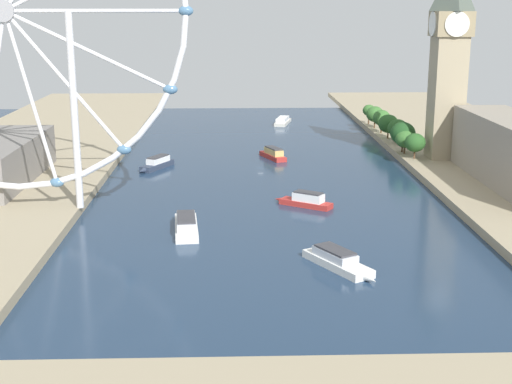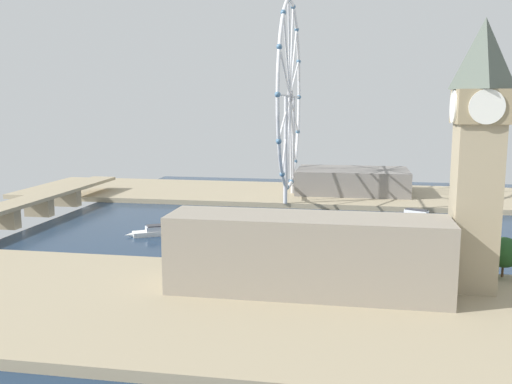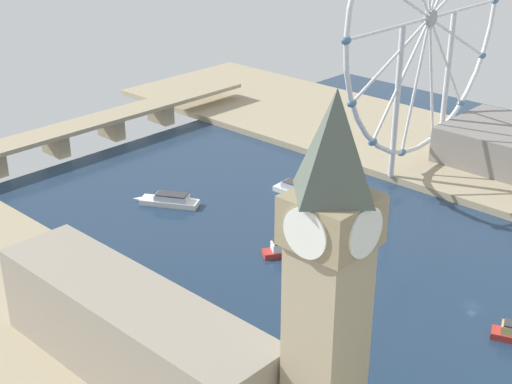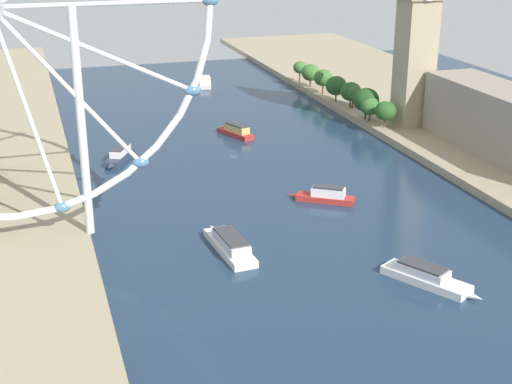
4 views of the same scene
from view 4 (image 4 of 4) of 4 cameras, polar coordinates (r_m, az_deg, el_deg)
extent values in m
plane|color=#1E334C|center=(296.57, -1.73, 3.20)|extent=(386.95, 386.95, 0.00)
cube|color=tan|center=(340.60, 16.18, 4.95)|extent=(90.00, 520.00, 3.00)
cube|color=tan|center=(325.09, 12.13, 9.67)|extent=(13.59, 13.59, 53.04)
cube|color=gray|center=(292.27, 18.94, 4.94)|extent=(22.00, 87.73, 24.57)
cylinder|color=#513823|center=(408.67, 3.38, 8.82)|extent=(0.80, 0.80, 4.99)
ellipsoid|color=#386B2D|center=(407.61, 3.40, 9.57)|extent=(7.28, 7.28, 6.55)
cylinder|color=#513823|center=(395.94, 4.20, 8.34)|extent=(0.80, 0.80, 3.91)
ellipsoid|color=#386B2D|center=(394.75, 4.22, 9.17)|extent=(9.67, 9.67, 8.70)
cylinder|color=#513823|center=(381.06, 5.16, 7.87)|extent=(0.80, 0.80, 4.48)
ellipsoid|color=#386B2D|center=(379.80, 5.19, 8.75)|extent=(9.31, 9.31, 8.38)
cylinder|color=#513823|center=(366.32, 6.17, 7.24)|extent=(0.80, 0.80, 3.52)
ellipsoid|color=#285623|center=(365.01, 6.20, 8.14)|extent=(10.39, 10.39, 9.35)
cylinder|color=#513823|center=(355.37, 7.28, 6.78)|extent=(0.80, 0.80, 3.55)
ellipsoid|color=#285623|center=(354.06, 7.32, 7.68)|extent=(9.86, 9.86, 8.87)
cylinder|color=#513823|center=(353.84, 7.45, 6.78)|extent=(0.80, 0.80, 4.34)
ellipsoid|color=#386B2D|center=(352.60, 7.49, 7.63)|extent=(8.09, 8.09, 7.28)
cylinder|color=#513823|center=(331.84, 8.73, 5.69)|extent=(0.80, 0.80, 3.25)
ellipsoid|color=#386B2D|center=(330.55, 8.78, 6.57)|extent=(9.01, 9.01, 8.11)
cylinder|color=#513823|center=(335.24, 8.42, 5.93)|extent=(0.80, 0.80, 4.04)
ellipsoid|color=#1E471E|center=(333.64, 8.48, 7.04)|extent=(11.61, 11.61, 10.45)
cylinder|color=#513823|center=(322.90, 9.89, 5.23)|extent=(0.80, 0.80, 3.49)
ellipsoid|color=#285623|center=(321.53, 9.95, 6.16)|extent=(9.19, 9.19, 8.27)
cylinder|color=silver|center=(202.44, -11.60, 14.04)|extent=(56.63, 1.23, 1.23)
cylinder|color=silver|center=(203.84, -12.14, 10.55)|extent=(51.56, 1.23, 25.68)
cylinder|color=silver|center=(205.14, -14.13, 7.64)|extent=(36.27, 1.23, 45.04)
cylinder|color=silver|center=(206.10, -17.16, 5.84)|extent=(13.80, 1.23, 55.49)
ellipsoid|color=teal|center=(207.37, -3.56, 14.55)|extent=(4.80, 3.20, 3.20)
ellipsoid|color=teal|center=(210.10, -4.91, 7.80)|extent=(4.80, 3.20, 3.20)
ellipsoid|color=teal|center=(212.62, -8.88, 2.27)|extent=(4.80, 3.20, 3.20)
ellipsoid|color=teal|center=(214.45, -14.72, -1.13)|extent=(4.80, 3.20, 3.20)
cylinder|color=silver|center=(207.58, -13.30, 5.06)|extent=(2.40, 2.40, 63.90)
cube|color=beige|center=(415.51, -3.95, 8.36)|extent=(11.93, 24.74, 1.86)
cone|color=beige|center=(429.08, -3.96, 8.75)|extent=(2.81, 4.61, 1.86)
cube|color=white|center=(413.92, -3.96, 8.61)|extent=(9.28, 17.70, 2.28)
cube|color=#B22D28|center=(244.41, 5.36, -0.51)|extent=(18.67, 14.83, 1.93)
cone|color=#B22D28|center=(246.50, 2.85, -0.26)|extent=(3.91, 3.49, 1.93)
cube|color=white|center=(243.39, 5.60, 0.00)|extent=(11.48, 9.67, 2.91)
cube|color=#38383D|center=(242.80, 5.61, 0.38)|extent=(10.46, 8.89, 0.53)
cube|color=#B22D28|center=(316.51, -1.60, 4.53)|extent=(11.99, 19.98, 2.10)
cone|color=#B22D28|center=(325.21, -2.82, 4.95)|extent=(3.24, 4.03, 2.10)
cube|color=#DBB766|center=(315.11, -1.50, 4.91)|extent=(8.66, 13.24, 2.71)
cube|color=#38383D|center=(314.67, -1.50, 5.20)|extent=(8.01, 12.00, 0.60)
cube|color=#2D384C|center=(288.86, -10.45, 2.62)|extent=(13.71, 20.17, 2.33)
cone|color=#2D384C|center=(278.53, -11.25, 1.89)|extent=(3.72, 4.27, 2.33)
cube|color=white|center=(289.04, -10.41, 3.13)|extent=(9.58, 13.17, 2.42)
cube|color=#38383D|center=(288.61, -10.43, 3.41)|extent=(8.83, 11.95, 0.54)
cube|color=white|center=(208.04, -2.04, -4.30)|extent=(9.03, 26.64, 2.09)
cone|color=white|center=(221.14, -3.40, -2.76)|extent=(2.48, 4.87, 2.09)
cube|color=silver|center=(205.93, -1.92, -3.84)|extent=(7.12, 16.75, 2.67)
cube|color=#38383D|center=(205.28, -1.92, -3.44)|extent=(6.71, 15.10, 0.48)
cube|color=white|center=(195.42, 12.95, -6.58)|extent=(17.46, 23.70, 2.15)
cone|color=white|center=(190.02, 16.51, -7.75)|extent=(3.96, 4.73, 2.15)
cube|color=silver|center=(194.96, 12.70, -5.91)|extent=(11.62, 14.58, 2.21)
cube|color=#38383D|center=(194.36, 12.73, -5.54)|extent=(10.72, 13.27, 0.54)
camera|label=1|loc=(75.07, 92.90, -18.31)|focal=50.23mm
camera|label=2|loc=(416.80, 38.36, 12.68)|focal=39.02mm
camera|label=3|loc=(442.35, 20.73, 24.11)|focal=51.47mm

